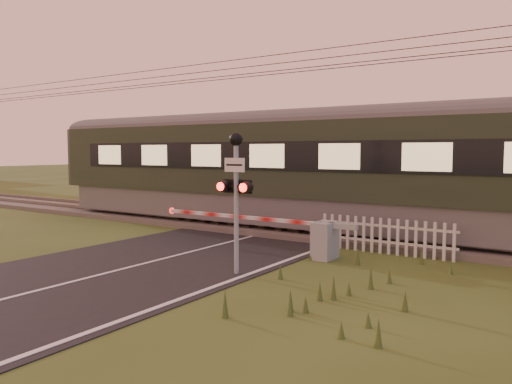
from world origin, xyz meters
The scene contains 7 objects.
ground centered at (0.00, 0.00, 0.00)m, with size 160.00×160.00×0.00m, color #39481B.
road centered at (0.02, -0.23, 0.01)m, with size 6.00×140.00×0.03m.
track_bed centered at (0.00, 6.50, 0.07)m, with size 140.00×3.40×0.39m.
overhead_wires centered at (0.00, 6.50, 5.72)m, with size 120.00×0.62×0.62m.
boom_gate centered at (3.11, 3.13, 0.55)m, with size 6.34×0.75×0.99m.
crossing_signal centered at (2.46, 0.57, 2.21)m, with size 0.82×0.35×3.21m.
picket_fence centered at (4.50, 4.60, 0.49)m, with size 3.83×0.08×0.98m.
Camera 1 is at (9.02, -8.45, 2.80)m, focal length 35.00 mm.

